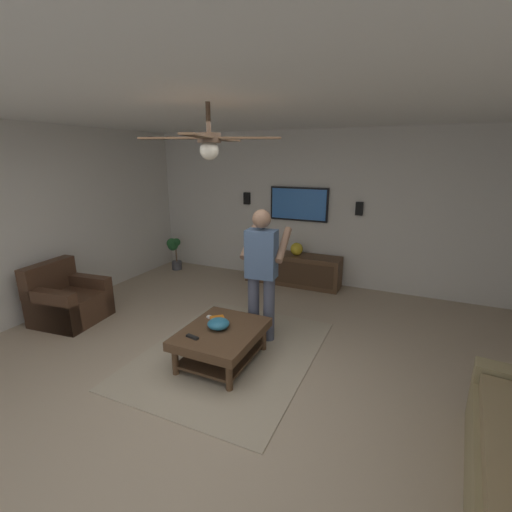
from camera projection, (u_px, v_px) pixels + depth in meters
name	position (u px, v px, depth m)	size (l,w,h in m)	color
ground_plane	(210.00, 390.00, 3.50)	(8.46, 8.46, 0.00)	tan
wall_back_tv	(314.00, 209.00, 6.27)	(0.10, 6.46, 2.67)	silver
ceiling_slab	(198.00, 90.00, 2.76)	(7.25, 6.46, 0.10)	white
area_rug	(231.00, 352.00, 4.16)	(2.41, 1.85, 0.01)	tan
armchair	(68.00, 301.00, 4.93)	(0.88, 0.89, 0.82)	#472D1E
coffee_table	(222.00, 338.00, 3.91)	(1.00, 0.80, 0.40)	#513823
media_console	(293.00, 269.00, 6.36)	(0.45, 1.70, 0.55)	#513823
tv	(299.00, 204.00, 6.27)	(0.05, 1.05, 0.59)	black
person_standing	(262.00, 268.00, 4.26)	(0.57, 0.57, 1.64)	#4C5166
potted_plant_short	(174.00, 249.00, 7.12)	(0.26, 0.27, 0.66)	#4C4C51
bowl	(218.00, 324.00, 3.89)	(0.24, 0.24, 0.11)	teal
remote_white	(212.00, 318.00, 4.13)	(0.15, 0.04, 0.02)	white
remote_black	(192.00, 337.00, 3.69)	(0.15, 0.04, 0.02)	black
book	(218.00, 321.00, 4.04)	(0.22, 0.16, 0.04)	orange
vase_round	(297.00, 249.00, 6.22)	(0.22, 0.22, 0.22)	gold
wall_speaker_left	(359.00, 209.00, 5.87)	(0.06, 0.12, 0.22)	black
wall_speaker_right	(247.00, 198.00, 6.68)	(0.06, 0.12, 0.22)	black
ceiling_fan	(210.00, 142.00, 2.97)	(1.19, 1.16, 0.46)	#4C3828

